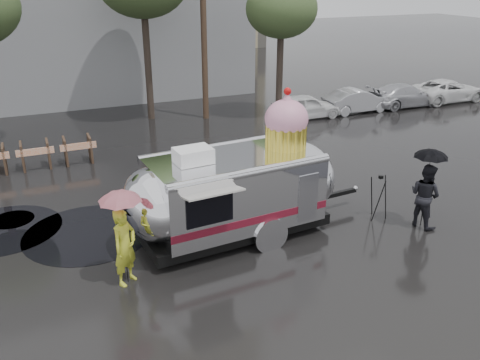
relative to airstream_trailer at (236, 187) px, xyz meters
name	(u,v)px	position (x,y,z in m)	size (l,w,h in m)	color
ground	(303,272)	(0.75, -2.38, -1.41)	(120.00, 120.00, 0.00)	black
puddles	(219,237)	(-0.52, 0.03, -1.41)	(15.18, 11.82, 0.01)	black
utility_pole	(204,21)	(3.25, 11.62, 3.21)	(1.60, 0.28, 9.00)	#473323
tree_right	(281,10)	(6.75, 10.62, 3.64)	(3.36, 3.36, 6.42)	#382D26
barricade_row	(36,155)	(-4.80, 7.58, -0.89)	(4.30, 0.80, 1.00)	#473323
parked_cars	(386,95)	(12.53, 9.62, -0.69)	(13.20, 1.90, 1.50)	silver
airstream_trailer	(236,187)	(0.00, 0.00, 0.00)	(7.47, 3.20, 4.03)	silver
person_left	(125,247)	(-3.24, -1.14, -0.48)	(0.67, 0.45, 1.87)	gold
umbrella_pink	(121,207)	(-3.24, -1.14, 0.54)	(1.18, 1.18, 2.36)	pink
person_right	(425,195)	(5.08, -1.58, -0.48)	(0.89, 0.50, 1.86)	black
umbrella_black	(430,162)	(5.08, -1.58, 0.52)	(1.14, 1.14, 2.33)	black
tripod	(379,194)	(4.21, -0.68, -0.64)	(0.52, 0.56, 1.35)	black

